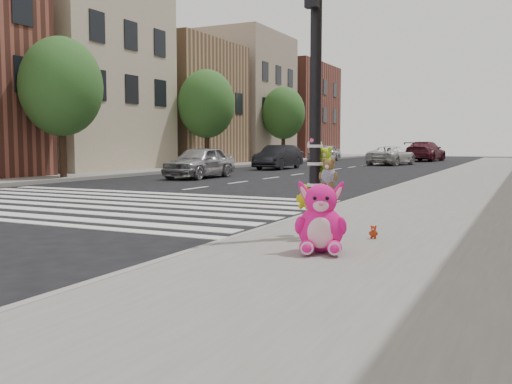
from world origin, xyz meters
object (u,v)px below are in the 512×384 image
Objects in this scene: signal_pole at (317,122)px; pink_bunny at (321,223)px; car_dark_far at (278,157)px; car_white_near at (392,156)px; red_teddy at (374,232)px; car_silver_far at (200,162)px.

signal_pole is 4.45× the size of pink_bunny.
pink_bunny is at bearing -65.82° from car_dark_far.
pink_bunny is (0.44, -1.08, -1.27)m from signal_pole.
car_white_near is at bearing 62.77° from car_dark_far.
red_teddy is 16.51m from car_silver_far.
red_teddy is (0.34, 1.28, -0.27)m from pink_bunny.
car_silver_far reaches higher than car_white_near.
signal_pole is 1.72m from pink_bunny.
car_silver_far is at bearing 86.20° from car_white_near.
signal_pole is at bearing 92.57° from pink_bunny.
car_silver_far is (-10.26, 13.94, 0.17)m from pink_bunny.
car_silver_far reaches higher than pink_bunny.
signal_pole is 21.28× the size of red_teddy.
car_dark_far is (-0.28, 8.90, 0.00)m from car_silver_far.
red_teddy is at bearing 55.56° from pink_bunny.
red_teddy is at bearing 111.36° from car_white_near.
red_teddy is 31.03m from car_white_near.
car_silver_far is (-10.60, 12.66, 0.44)m from red_teddy.
car_dark_far is (-10.88, 21.56, 0.44)m from red_teddy.
pink_bunny is at bearing -108.90° from red_teddy.
signal_pole reaches higher than red_teddy.
car_white_near is (4.12, 17.69, -0.05)m from car_silver_far.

